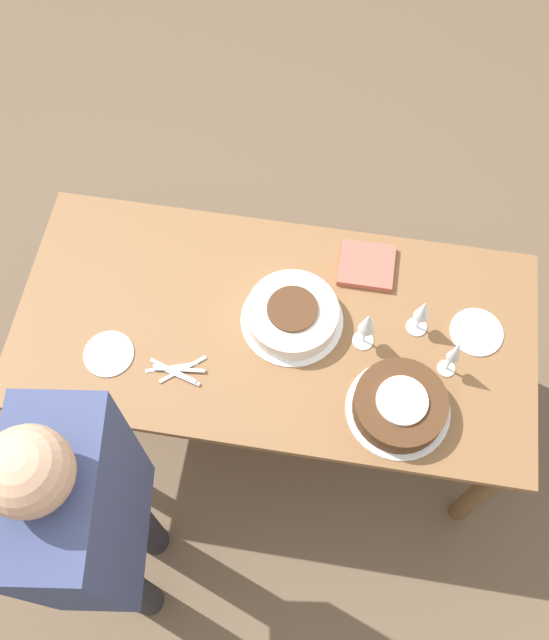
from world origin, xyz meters
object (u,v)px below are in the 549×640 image
(wine_glass_near, at_px, (423,311))
(wine_glass_extra, at_px, (367,324))
(cake_front_chocolate, at_px, (400,405))
(wine_glass_far, at_px, (455,353))
(cake_center_white, at_px, (292,315))
(person_cutting, at_px, (94,524))

(wine_glass_near, distance_m, wine_glass_extra, 0.19)
(cake_front_chocolate, bearing_deg, wine_glass_near, 82.87)
(cake_front_chocolate, bearing_deg, wine_glass_far, 48.97)
(cake_center_white, xyz_separation_m, person_cutting, (-0.41, -0.79, 0.20))
(cake_center_white, xyz_separation_m, wine_glass_extra, (0.24, -0.04, 0.09))
(wine_glass_far, relative_size, person_cutting, 0.12)
(cake_center_white, bearing_deg, person_cutting, -117.66)
(cake_center_white, relative_size, wine_glass_near, 1.89)
(cake_center_white, distance_m, person_cutting, 0.91)
(wine_glass_near, distance_m, person_cutting, 1.18)
(cake_center_white, bearing_deg, wine_glass_far, -10.37)
(cake_center_white, distance_m, wine_glass_extra, 0.26)
(wine_glass_near, distance_m, wine_glass_far, 0.17)
(cake_front_chocolate, height_order, wine_glass_near, wine_glass_near)
(cake_center_white, height_order, wine_glass_near, wine_glass_near)
(person_cutting, bearing_deg, wine_glass_far, -61.13)
(wine_glass_near, bearing_deg, person_cutting, -135.04)
(person_cutting, bearing_deg, wine_glass_near, -52.70)
(cake_center_white, height_order, wine_glass_far, wine_glass_far)
(cake_front_chocolate, bearing_deg, person_cutting, -146.31)
(wine_glass_extra, bearing_deg, wine_glass_far, -11.43)
(wine_glass_extra, height_order, person_cutting, person_cutting)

